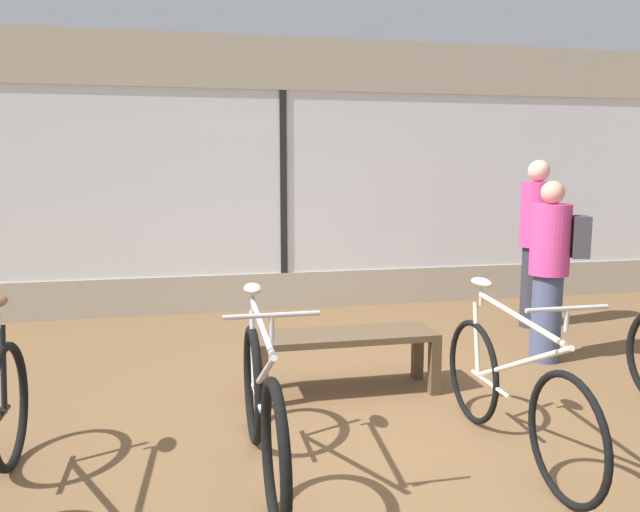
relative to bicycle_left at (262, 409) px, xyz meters
name	(u,v)px	position (x,y,z in m)	size (l,w,h in m)	color
ground_plane	(372,436)	(0.76, 0.37, -0.40)	(24.00, 24.00, 0.00)	brown
shop_back_wall	(283,174)	(0.76, 4.08, 1.24)	(12.00, 0.08, 3.20)	#B2A893
bicycle_left	(262,409)	(0.00, 0.00, 0.00)	(0.46, 1.74, 1.05)	black
bicycle_right	(512,392)	(1.50, -0.04, -0.01)	(0.46, 1.78, 1.03)	black
display_bench	(345,344)	(0.78, 1.19, -0.02)	(1.40, 0.44, 0.47)	brown
customer_near_rack	(551,266)	(2.75, 1.57, 0.46)	(0.55, 0.45, 1.61)	#424C6B
customer_by_window	(536,240)	(3.26, 2.69, 0.55)	(0.42, 0.42, 1.79)	#2D2D38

